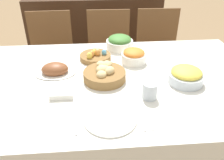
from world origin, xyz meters
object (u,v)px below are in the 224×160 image
at_px(pineapple_bowl, 186,75).
at_px(drinking_cup, 150,91).
at_px(chair_far_left, 52,56).
at_px(sideboard, 95,33).
at_px(knife, 142,117).
at_px(butter_dish, 62,94).
at_px(bread_basket, 104,74).
at_px(spoon, 148,117).
at_px(green_salad_bowl, 120,42).
at_px(fork, 78,121).
at_px(chair_far_center, 109,54).
at_px(ham_platter, 55,70).
at_px(egg_basket, 95,56).
at_px(dinner_plate, 110,118).
at_px(chair_far_right, 158,52).
at_px(carrot_bowl, 134,56).

xyz_separation_m(pineapple_bowl, drinking_cup, (-0.25, -0.14, -0.00)).
relative_size(chair_far_left, sideboard, 0.57).
height_order(knife, butter_dish, butter_dish).
xyz_separation_m(bread_basket, spoon, (0.19, -0.37, -0.04)).
relative_size(sideboard, green_salad_bowl, 7.65).
relative_size(fork, knife, 1.00).
bearing_deg(chair_far_center, ham_platter, -114.81).
xyz_separation_m(chair_far_left, sideboard, (0.44, 0.73, -0.05)).
xyz_separation_m(bread_basket, ham_platter, (-0.31, 0.10, -0.01)).
bearing_deg(chair_far_left, bread_basket, -63.35).
relative_size(bread_basket, pineapple_bowl, 1.21).
distance_m(chair_far_left, egg_basket, 0.81).
xyz_separation_m(sideboard, butter_dish, (-0.20, -1.81, 0.32)).
height_order(bread_basket, spoon, bread_basket).
xyz_separation_m(knife, drinking_cup, (0.07, 0.16, 0.04)).
bearing_deg(fork, dinner_plate, 1.85).
relative_size(chair_far_right, dinner_plate, 3.48).
bearing_deg(sideboard, chair_far_center, -79.64).
height_order(chair_far_left, chair_far_center, same).
distance_m(sideboard, fork, 2.05).
distance_m(sideboard, green_salad_bowl, 1.25).
height_order(egg_basket, spoon, egg_basket).
height_order(chair_far_left, carrot_bowl, chair_far_left).
distance_m(dinner_plate, drinking_cup, 0.28).
bearing_deg(fork, bread_basket, 70.15).
bearing_deg(spoon, chair_far_right, 71.05).
distance_m(green_salad_bowl, butter_dish, 0.73).
distance_m(knife, spoon, 0.03).
bearing_deg(knife, ham_platter, 137.09).
bearing_deg(chair_far_right, dinner_plate, -111.99).
height_order(dinner_plate, knife, dinner_plate).
relative_size(sideboard, ham_platter, 6.12).
xyz_separation_m(chair_far_right, chair_far_center, (-0.50, 0.00, 0.00)).
xyz_separation_m(bread_basket, fork, (-0.15, -0.37, -0.04)).
relative_size(pineapple_bowl, fork, 1.09).
relative_size(chair_far_left, ham_platter, 3.51).
xyz_separation_m(green_salad_bowl, spoon, (0.05, -0.83, -0.05)).
xyz_separation_m(chair_far_left, carrot_bowl, (0.70, -0.70, 0.31)).
relative_size(green_salad_bowl, dinner_plate, 0.79).
xyz_separation_m(chair_far_center, dinner_plate, (-0.08, -1.29, 0.26)).
bearing_deg(bread_basket, sideboard, 91.51).
bearing_deg(chair_far_right, chair_far_center, -177.65).
distance_m(bread_basket, spoon, 0.42).
bearing_deg(drinking_cup, dinner_plate, -144.59).
xyz_separation_m(spoon, drinking_cup, (0.04, 0.16, 0.04)).
bearing_deg(butter_dish, spoon, -25.76).
height_order(sideboard, fork, sideboard).
bearing_deg(egg_basket, dinner_plate, -85.01).
bearing_deg(green_salad_bowl, chair_far_right, 45.42).
xyz_separation_m(chair_far_right, carrot_bowl, (-0.37, -0.70, 0.31)).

